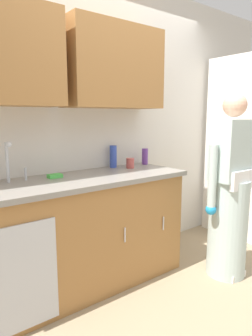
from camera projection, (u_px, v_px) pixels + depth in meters
ground_plane at (183, 303)px, 2.33m from camera, size 9.00×9.00×0.00m
kitchen_wall_with_uppers at (96, 111)px, 2.77m from camera, size 4.80×0.44×2.70m
closet_door_panel at (247, 151)px, 3.33m from camera, size 0.04×1.10×2.10m
counter_cabinet at (74, 237)px, 2.46m from camera, size 1.90×0.62×0.90m
countertop at (73, 181)px, 2.39m from camera, size 1.96×0.66×0.04m
sink at (20, 187)px, 2.14m from camera, size 0.50×0.36×0.35m
person_at_sink at (229, 201)px, 2.65m from camera, size 0.55×0.34×1.62m
bottle_cleaner_spray at (113, 157)px, 2.88m from camera, size 0.07×0.07×0.21m
bottle_water_tall at (145, 156)px, 3.07m from camera, size 0.06×0.06×0.16m
cup_by_sink at (130, 163)px, 2.85m from camera, size 0.08×0.08×0.10m
sponge at (55, 176)px, 2.40m from camera, size 0.11×0.07×0.03m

